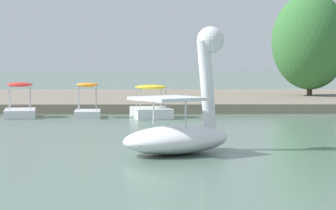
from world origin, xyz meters
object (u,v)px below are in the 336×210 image
at_px(pedal_boat_red, 20,108).
at_px(tree_willow_overhanging, 310,41).
at_px(pedal_boat_yellow, 151,108).
at_px(swan_boat, 182,125).
at_px(pedal_boat_orange, 88,108).

bearing_deg(pedal_boat_red, tree_willow_overhanging, 34.60).
relative_size(pedal_boat_yellow, tree_willow_overhanging, 0.44).
height_order(swan_boat, tree_willow_overhanging, tree_willow_overhanging).
bearing_deg(tree_willow_overhanging, swan_boat, -111.20).
relative_size(swan_boat, pedal_boat_yellow, 1.32).
bearing_deg(tree_willow_overhanging, pedal_boat_orange, -138.84).
bearing_deg(pedal_boat_orange, swan_boat, -71.77).
xyz_separation_m(pedal_boat_orange, tree_willow_overhanging, (11.69, 10.22, 3.16)).
relative_size(swan_boat, pedal_boat_orange, 1.83).
xyz_separation_m(swan_boat, pedal_boat_yellow, (-0.90, 10.75, -0.28)).
bearing_deg(swan_boat, pedal_boat_orange, 108.23).
relative_size(pedal_boat_yellow, pedal_boat_red, 1.10).
relative_size(swan_boat, tree_willow_overhanging, 0.57).
distance_m(pedal_boat_red, tree_willow_overhanging, 17.94).
relative_size(pedal_boat_orange, tree_willow_overhanging, 0.31).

